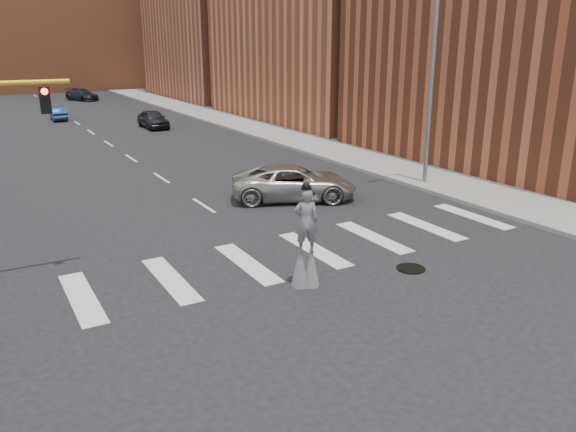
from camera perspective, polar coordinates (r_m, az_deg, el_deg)
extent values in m
plane|color=black|center=(18.03, 0.91, -5.12)|extent=(160.00, 160.00, 0.00)
cube|color=gray|center=(45.11, -1.69, 8.65)|extent=(5.00, 90.00, 0.18)
cylinder|color=black|center=(18.22, 12.36, -5.23)|extent=(0.90, 0.90, 0.04)
cube|color=#B25F41|center=(74.90, -6.11, 19.62)|extent=(16.00, 22.00, 20.00)
cube|color=#BF613C|center=(93.48, -21.95, 17.44)|extent=(26.00, 14.00, 18.00)
cylinder|color=slate|center=(28.29, 14.31, 11.97)|extent=(0.20, 0.20, 9.00)
cube|color=black|center=(17.51, -23.45, 10.74)|extent=(0.28, 0.18, 0.75)
cylinder|color=#FF0C0C|center=(17.39, -23.51, 11.53)|extent=(0.18, 0.06, 0.18)
cylinder|color=#302113|center=(16.49, 2.34, -5.38)|extent=(0.07, 0.07, 1.05)
cylinder|color=#302113|center=(16.45, 1.23, -5.43)|extent=(0.07, 0.07, 1.05)
cone|color=slate|center=(16.44, 2.35, -4.96)|extent=(0.52, 0.52, 1.31)
cone|color=slate|center=(16.40, 1.23, -5.01)|extent=(0.52, 0.52, 1.31)
imported|color=slate|center=(15.96, 1.84, -0.52)|extent=(0.82, 0.70, 1.90)
sphere|color=black|center=(15.68, 1.87, 3.00)|extent=(0.26, 0.26, 0.26)
cylinder|color=black|center=(15.69, 1.87, 2.82)|extent=(0.34, 0.34, 0.02)
cube|color=yellow|center=(15.94, 1.79, 1.42)|extent=(0.22, 0.05, 0.10)
imported|color=#B1AEA7|center=(25.39, 0.62, 3.40)|extent=(6.13, 4.68, 1.55)
imported|color=black|center=(48.33, -13.54, 9.54)|extent=(1.76, 4.34, 1.47)
imported|color=navy|center=(55.92, -22.29, 9.59)|extent=(1.37, 3.60, 1.17)
imported|color=black|center=(73.86, -20.21, 11.49)|extent=(3.77, 5.20, 1.40)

